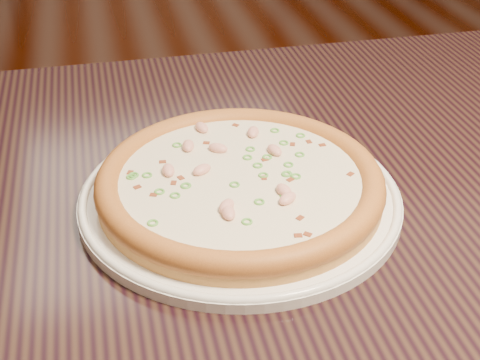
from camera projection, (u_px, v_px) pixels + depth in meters
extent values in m
plane|color=black|center=(268.00, 272.00, 1.81)|extent=(9.00, 9.00, 0.00)
cube|color=black|center=(324.00, 181.00, 0.84)|extent=(1.20, 0.80, 0.04)
cylinder|color=white|center=(240.00, 198.00, 0.76)|extent=(0.37, 0.37, 0.01)
torus|color=white|center=(240.00, 193.00, 0.76)|extent=(0.36, 0.36, 0.01)
cylinder|color=#BF8644|center=(240.00, 187.00, 0.76)|extent=(0.32, 0.32, 0.02)
torus|color=#C2732D|center=(240.00, 180.00, 0.75)|extent=(0.33, 0.33, 0.03)
cylinder|color=#EAECC5|center=(240.00, 178.00, 0.75)|extent=(0.27, 0.27, 0.00)
ellipsoid|color=#F2B29E|center=(288.00, 198.00, 0.70)|extent=(0.03, 0.03, 0.01)
ellipsoid|color=#F2B29E|center=(227.00, 206.00, 0.69)|extent=(0.03, 0.03, 0.01)
ellipsoid|color=#F2B29E|center=(202.00, 127.00, 0.84)|extent=(0.02, 0.03, 0.01)
ellipsoid|color=#F2B29E|center=(275.00, 150.00, 0.79)|extent=(0.02, 0.03, 0.01)
ellipsoid|color=#F2B29E|center=(168.00, 170.00, 0.75)|extent=(0.01, 0.02, 0.01)
ellipsoid|color=#F2B29E|center=(188.00, 146.00, 0.80)|extent=(0.02, 0.03, 0.01)
ellipsoid|color=#F2B29E|center=(218.00, 148.00, 0.79)|extent=(0.03, 0.03, 0.01)
ellipsoid|color=#F2B29E|center=(228.00, 213.00, 0.68)|extent=(0.01, 0.02, 0.01)
ellipsoid|color=#F2B29E|center=(284.00, 190.00, 0.72)|extent=(0.02, 0.03, 0.01)
ellipsoid|color=#F2B29E|center=(202.00, 170.00, 0.75)|extent=(0.03, 0.02, 0.01)
ellipsoid|color=#F2B29E|center=(253.00, 132.00, 0.83)|extent=(0.02, 0.03, 0.01)
cube|color=maroon|center=(308.00, 235.00, 0.66)|extent=(0.01, 0.01, 0.00)
cube|color=maroon|center=(181.00, 178.00, 0.75)|extent=(0.01, 0.01, 0.00)
cube|color=maroon|center=(290.00, 180.00, 0.74)|extent=(0.01, 0.01, 0.00)
cube|color=maroon|center=(236.00, 126.00, 0.85)|extent=(0.01, 0.01, 0.00)
cube|color=maroon|center=(154.00, 195.00, 0.72)|extent=(0.01, 0.01, 0.00)
cube|color=maroon|center=(130.00, 173.00, 0.75)|extent=(0.01, 0.01, 0.00)
cube|color=maroon|center=(137.00, 188.00, 0.73)|extent=(0.01, 0.01, 0.00)
cube|color=maroon|center=(300.00, 219.00, 0.68)|extent=(0.01, 0.01, 0.00)
cube|color=maroon|center=(322.00, 146.00, 0.81)|extent=(0.01, 0.01, 0.00)
cube|color=maroon|center=(265.00, 160.00, 0.78)|extent=(0.01, 0.01, 0.00)
cube|color=maroon|center=(174.00, 184.00, 0.74)|extent=(0.01, 0.01, 0.00)
cube|color=maroon|center=(309.00, 142.00, 0.81)|extent=(0.01, 0.01, 0.00)
cube|color=maroon|center=(163.00, 162.00, 0.77)|extent=(0.01, 0.01, 0.00)
cube|color=maroon|center=(206.00, 143.00, 0.81)|extent=(0.01, 0.01, 0.00)
cube|color=maroon|center=(293.00, 145.00, 0.81)|extent=(0.01, 0.01, 0.00)
cube|color=maroon|center=(264.00, 179.00, 0.75)|extent=(0.01, 0.01, 0.00)
cube|color=maroon|center=(298.00, 236.00, 0.66)|extent=(0.01, 0.01, 0.00)
cube|color=maroon|center=(350.00, 175.00, 0.75)|extent=(0.01, 0.01, 0.00)
torus|color=#58A93F|center=(286.00, 174.00, 0.75)|extent=(0.02, 0.02, 0.00)
torus|color=#58A93F|center=(287.00, 174.00, 0.75)|extent=(0.02, 0.02, 0.00)
torus|color=#58A93F|center=(159.00, 192.00, 0.72)|extent=(0.01, 0.01, 0.00)
torus|color=#58A93F|center=(285.00, 195.00, 0.71)|extent=(0.02, 0.02, 0.00)
torus|color=#58A93F|center=(147.00, 175.00, 0.75)|extent=(0.01, 0.01, 0.00)
torus|color=#58A93F|center=(296.00, 176.00, 0.75)|extent=(0.02, 0.02, 0.00)
torus|color=#58A93F|center=(301.00, 136.00, 0.83)|extent=(0.02, 0.02, 0.00)
torus|color=#58A93F|center=(275.00, 131.00, 0.84)|extent=(0.02, 0.02, 0.00)
torus|color=#58A93F|center=(288.00, 165.00, 0.77)|extent=(0.01, 0.01, 0.00)
torus|color=#58A93F|center=(185.00, 186.00, 0.73)|extent=(0.01, 0.01, 0.00)
torus|color=#58A93F|center=(258.00, 166.00, 0.77)|extent=(0.02, 0.02, 0.00)
torus|color=#58A93F|center=(247.00, 158.00, 0.78)|extent=(0.01, 0.01, 0.00)
torus|color=#58A93F|center=(186.00, 186.00, 0.73)|extent=(0.02, 0.02, 0.00)
torus|color=#58A93F|center=(153.00, 223.00, 0.67)|extent=(0.02, 0.02, 0.00)
torus|color=#58A93F|center=(263.00, 175.00, 0.75)|extent=(0.02, 0.02, 0.00)
torus|color=#58A93F|center=(175.00, 196.00, 0.71)|extent=(0.02, 0.02, 0.00)
torus|color=#58A93F|center=(131.00, 177.00, 0.75)|extent=(0.01, 0.01, 0.00)
torus|color=#58A93F|center=(247.00, 222.00, 0.67)|extent=(0.01, 0.01, 0.00)
torus|color=#58A93F|center=(177.00, 145.00, 0.81)|extent=(0.02, 0.02, 0.00)
torus|color=#58A93F|center=(300.00, 155.00, 0.79)|extent=(0.02, 0.02, 0.00)
torus|color=#58A93F|center=(250.00, 149.00, 0.80)|extent=(0.01, 0.01, 0.00)
torus|color=#58A93F|center=(284.00, 143.00, 0.81)|extent=(0.02, 0.02, 0.00)
torus|color=#58A93F|center=(267.00, 157.00, 0.78)|extent=(0.01, 0.01, 0.00)
torus|color=#58A93F|center=(134.00, 175.00, 0.75)|extent=(0.02, 0.02, 0.00)
torus|color=#58A93F|center=(235.00, 185.00, 0.73)|extent=(0.01, 0.01, 0.00)
torus|color=#58A93F|center=(259.00, 202.00, 0.70)|extent=(0.02, 0.02, 0.00)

